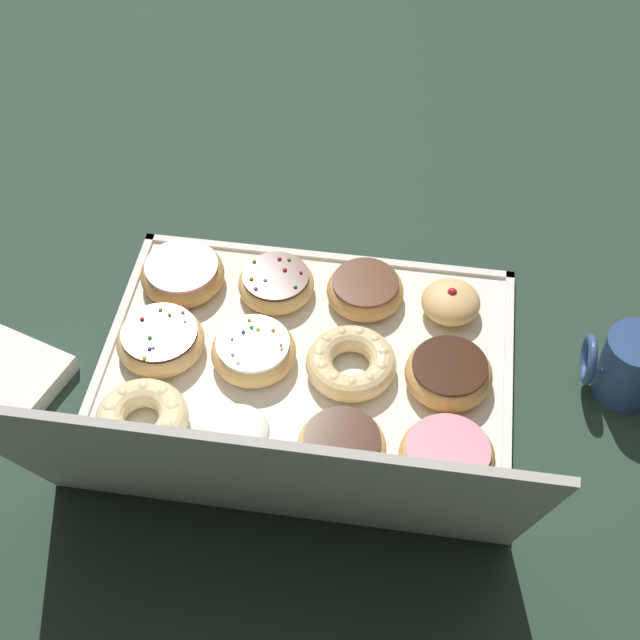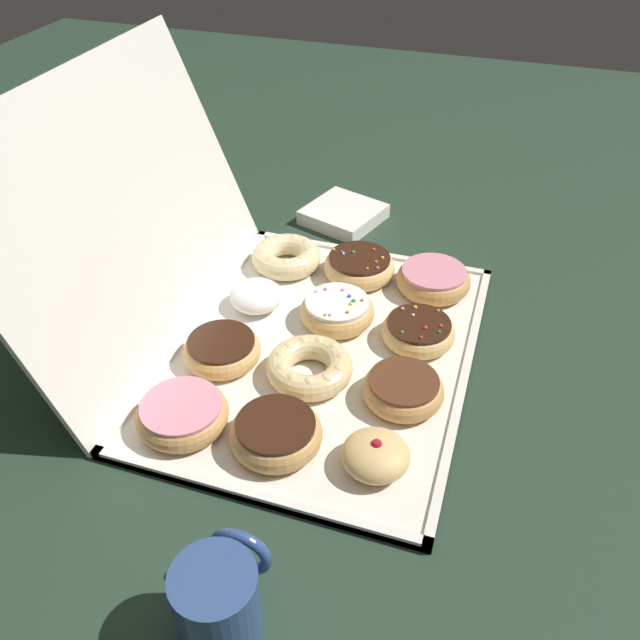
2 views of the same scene
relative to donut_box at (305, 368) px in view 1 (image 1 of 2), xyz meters
The scene contains 17 objects.
ground_plane 0.01m from the donut_box, ahead, with size 3.00×3.00×0.00m, color #233828.
donut_box is the anchor object (origin of this frame).
box_lid_open 0.34m from the donut_box, 90.00° to the left, with size 0.55×0.40×0.01m, color silver.
jelly_filled_donut_0 0.23m from the donut_box, 146.02° to the right, with size 0.08×0.08×0.05m.
chocolate_frosted_donut_1 0.15m from the donut_box, 116.17° to the right, with size 0.11×0.11×0.04m.
sprinkle_donut_2 0.14m from the donut_box, 64.15° to the right, with size 0.11×0.11×0.04m.
pink_frosted_donut_3 0.24m from the donut_box, 32.26° to the right, with size 0.12×0.12×0.04m.
chocolate_frosted_donut_4 0.19m from the donut_box, behind, with size 0.12×0.12×0.04m.
cruller_donut_5 0.07m from the donut_box, behind, with size 0.12×0.12×0.04m.
sprinkle_donut_6 0.07m from the donut_box, ahead, with size 0.11×0.11×0.04m.
sprinkle_donut_7 0.20m from the donut_box, ahead, with size 0.12×0.12×0.04m.
pink_frosted_donut_8 0.23m from the donut_box, 147.22° to the left, with size 0.12×0.12×0.04m.
chocolate_frosted_donut_9 0.15m from the donut_box, 116.96° to the left, with size 0.11×0.11×0.04m.
powdered_filled_donut_10 0.15m from the donut_box, 63.45° to the left, with size 0.08×0.08×0.04m.
cruller_donut_11 0.23m from the donut_box, 33.88° to the left, with size 0.12×0.12×0.04m.
coffee_mug 0.42m from the donut_box, behind, with size 0.10×0.08×0.10m.
napkin_stack 0.39m from the donut_box, 12.09° to the left, with size 0.13×0.13×0.03m, color white.
Camera 1 is at (-0.13, 0.75, 1.01)m, focal length 52.47 mm.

